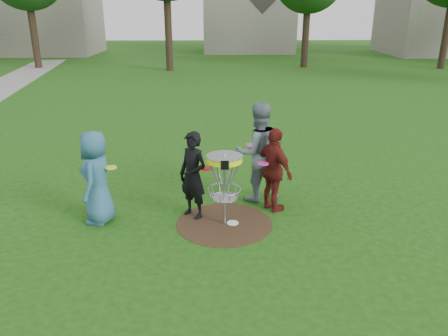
{
  "coord_description": "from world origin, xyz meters",
  "views": [
    {
      "loc": [
        -0.18,
        -7.31,
        3.79
      ],
      "look_at": [
        0.0,
        0.3,
        1.0
      ],
      "focal_mm": 35.0,
      "sensor_mm": 36.0,
      "label": 1
    }
  ],
  "objects_px": {
    "player_grey": "(258,152)",
    "player_maroon": "(274,170)",
    "player_black": "(193,175)",
    "player_blue": "(97,177)",
    "disc_golf_basket": "(224,173)"
  },
  "relations": [
    {
      "from": "player_grey",
      "to": "player_maroon",
      "type": "distance_m",
      "value": 0.64
    },
    {
      "from": "player_black",
      "to": "player_maroon",
      "type": "bearing_deg",
      "value": 49.36
    },
    {
      "from": "player_blue",
      "to": "player_grey",
      "type": "distance_m",
      "value": 3.19
    },
    {
      "from": "player_black",
      "to": "disc_golf_basket",
      "type": "bearing_deg",
      "value": 10.09
    },
    {
      "from": "player_grey",
      "to": "player_blue",
      "type": "bearing_deg",
      "value": 0.57
    },
    {
      "from": "player_maroon",
      "to": "disc_golf_basket",
      "type": "bearing_deg",
      "value": 89.01
    },
    {
      "from": "player_blue",
      "to": "player_maroon",
      "type": "xyz_separation_m",
      "value": [
        3.32,
        0.4,
        -0.04
      ]
    },
    {
      "from": "player_grey",
      "to": "disc_golf_basket",
      "type": "bearing_deg",
      "value": 41.26
    },
    {
      "from": "player_maroon",
      "to": "player_blue",
      "type": "bearing_deg",
      "value": 65.1
    },
    {
      "from": "disc_golf_basket",
      "to": "player_blue",
      "type": "bearing_deg",
      "value": 175.56
    },
    {
      "from": "player_maroon",
      "to": "player_grey",
      "type": "bearing_deg",
      "value": -4.92
    },
    {
      "from": "player_black",
      "to": "player_maroon",
      "type": "xyz_separation_m",
      "value": [
        1.56,
        0.24,
        -0.0
      ]
    },
    {
      "from": "disc_golf_basket",
      "to": "player_black",
      "type": "bearing_deg",
      "value": 149.58
    },
    {
      "from": "player_maroon",
      "to": "disc_golf_basket",
      "type": "distance_m",
      "value": 1.15
    },
    {
      "from": "player_black",
      "to": "player_maroon",
      "type": "height_order",
      "value": "player_black"
    }
  ]
}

